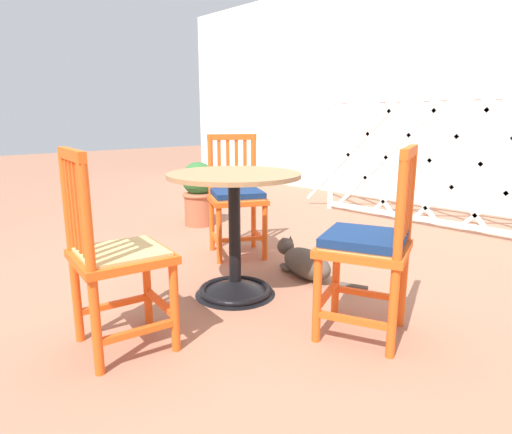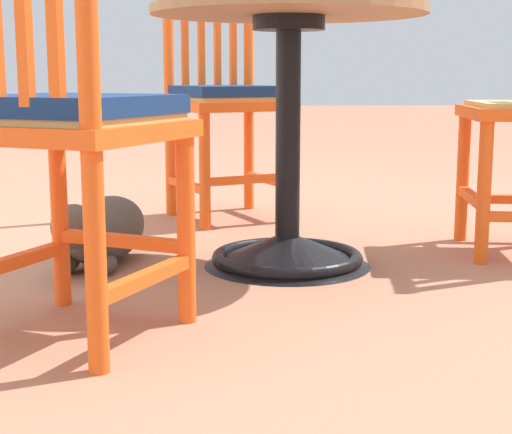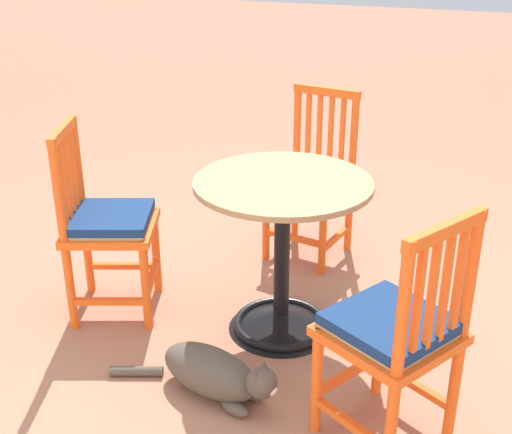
{
  "view_description": "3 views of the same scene",
  "coord_description": "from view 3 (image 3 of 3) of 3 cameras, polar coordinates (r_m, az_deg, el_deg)",
  "views": [
    {
      "loc": [
        1.86,
        -1.46,
        1.03
      ],
      "look_at": [
        0.14,
        0.17,
        0.5
      ],
      "focal_mm": 30.75,
      "sensor_mm": 36.0,
      "label": 1
    },
    {
      "loc": [
        -2.25,
        0.44,
        0.54
      ],
      "look_at": [
        -0.2,
        0.25,
        0.18
      ],
      "focal_mm": 56.21,
      "sensor_mm": 36.0,
      "label": 2
    },
    {
      "loc": [
        -0.87,
        2.63,
        1.74
      ],
      "look_at": [
        0.14,
        0.07,
        0.5
      ],
      "focal_mm": 47.25,
      "sensor_mm": 36.0,
      "label": 3
    }
  ],
  "objects": [
    {
      "name": "orange_chair_tucked_in",
      "position": [
        3.66,
        4.75,
        3.13
      ],
      "size": [
        0.46,
        0.46,
        0.91
      ],
      "color": "#EA5619",
      "rests_on": "ground_plane"
    },
    {
      "name": "orange_chair_near_fence",
      "position": [
        2.36,
        11.65,
        -9.66
      ],
      "size": [
        0.54,
        0.54,
        0.91
      ],
      "color": "#EA5619",
      "rests_on": "ground_plane"
    },
    {
      "name": "orange_chair_at_corner",
      "position": [
        3.16,
        -12.56,
        -0.62
      ],
      "size": [
        0.52,
        0.52,
        0.91
      ],
      "color": "#EA5619",
      "rests_on": "ground_plane"
    },
    {
      "name": "tabby_cat",
      "position": [
        2.71,
        -3.32,
        -13.18
      ],
      "size": [
        0.75,
        0.3,
        0.23
      ],
      "color": "#4C4238",
      "rests_on": "ground_plane"
    },
    {
      "name": "cafe_table",
      "position": [
        3.01,
        2.17,
        -4.83
      ],
      "size": [
        0.76,
        0.76,
        0.73
      ],
      "color": "black",
      "rests_on": "ground_plane"
    },
    {
      "name": "ground_plane",
      "position": [
        3.27,
        2.75,
        -8.01
      ],
      "size": [
        24.0,
        24.0,
        0.0
      ],
      "primitive_type": "plane",
      "color": "#A36B51"
    }
  ]
}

